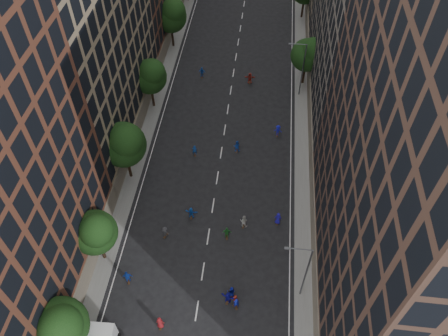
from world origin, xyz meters
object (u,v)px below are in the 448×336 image
Objects in this scene: streetlamp_near at (304,270)px; streetlamp_far at (302,67)px; skater_1 at (236,303)px; skater_2 at (231,293)px.

streetlamp_near is 33.00m from streetlamp_far.
skater_1 is (-6.38, -2.09, -4.35)m from streetlamp_near.
streetlamp_far is 5.53× the size of skater_1.
streetlamp_near reaches higher than skater_1.
streetlamp_near is at bearing -176.83° from skater_1.
skater_1 is (-6.38, -35.09, -4.35)m from streetlamp_far.
skater_2 is at bearing -171.25° from streetlamp_near.
skater_2 is (-0.61, 1.02, 0.14)m from skater_1.
streetlamp_near is 1.00× the size of streetlamp_far.
streetlamp_far reaches higher than skater_2.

